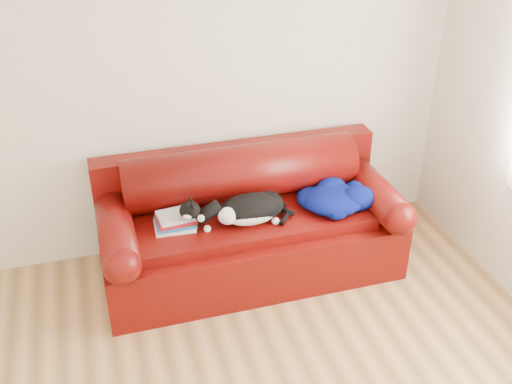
# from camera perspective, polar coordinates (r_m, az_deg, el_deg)

# --- Properties ---
(room_shell) EXTENTS (4.52, 4.02, 2.61)m
(room_shell) POSITION_cam_1_polar(r_m,az_deg,el_deg) (2.29, -1.37, 2.27)
(room_shell) COLOR beige
(room_shell) RESTS_ON ground
(sofa_base) EXTENTS (2.10, 0.90, 0.50)m
(sofa_base) POSITION_cam_1_polar(r_m,az_deg,el_deg) (4.36, -0.54, -4.78)
(sofa_base) COLOR #400A02
(sofa_base) RESTS_ON ground
(sofa_back) EXTENTS (2.10, 1.01, 0.88)m
(sofa_back) POSITION_cam_1_polar(r_m,az_deg,el_deg) (4.40, -1.44, 0.22)
(sofa_back) COLOR #400A02
(sofa_back) RESTS_ON ground
(book_stack) EXTENTS (0.28, 0.22, 0.10)m
(book_stack) POSITION_cam_1_polar(r_m,az_deg,el_deg) (4.06, -7.67, -2.74)
(book_stack) COLOR beige
(book_stack) RESTS_ON sofa_base
(cat) EXTENTS (0.68, 0.32, 0.24)m
(cat) POSITION_cam_1_polar(r_m,az_deg,el_deg) (4.06, -0.54, -1.69)
(cat) COLOR black
(cat) RESTS_ON sofa_base
(blanket) EXTENTS (0.56, 0.44, 0.17)m
(blanket) POSITION_cam_1_polar(r_m,az_deg,el_deg) (4.28, 7.58, -0.54)
(blanket) COLOR #04024E
(blanket) RESTS_ON sofa_base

